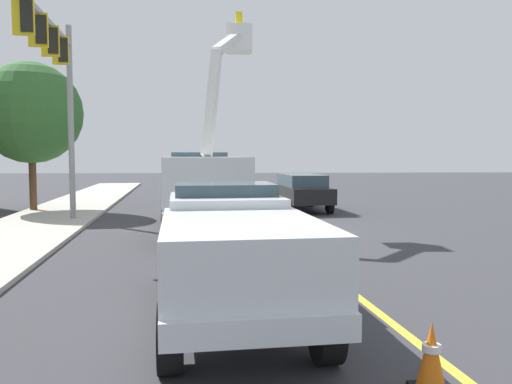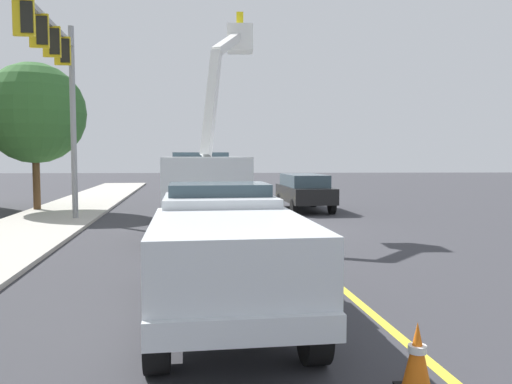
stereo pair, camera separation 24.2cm
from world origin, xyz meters
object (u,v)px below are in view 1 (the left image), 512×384
traffic_cone_mid_front (238,206)px  traffic_signal_mast (56,70)px  utility_bucket_truck (203,183)px  service_pickup_truck (233,249)px  traffic_cone_leading (431,357)px  passing_minivan (302,190)px

traffic_cone_mid_front → traffic_signal_mast: traffic_signal_mast is taller
utility_bucket_truck → service_pickup_truck: utility_bucket_truck is taller
utility_bucket_truck → traffic_signal_mast: bearing=84.4°
traffic_signal_mast → utility_bucket_truck: bearing=-95.6°
service_pickup_truck → traffic_signal_mast: 12.57m
service_pickup_truck → traffic_cone_mid_front: 14.11m
service_pickup_truck → traffic_cone_leading: bearing=-140.3°
passing_minivan → traffic_cone_mid_front: size_ratio=5.69×
utility_bucket_truck → passing_minivan: 7.73m
traffic_cone_leading → traffic_signal_mast: (12.75, 7.99, 5.11)m
utility_bucket_truck → traffic_signal_mast: utility_bucket_truck is taller
service_pickup_truck → passing_minivan: service_pickup_truck is taller
passing_minivan → traffic_signal_mast: bearing=122.2°
utility_bucket_truck → service_pickup_truck: bearing=-174.6°
traffic_signal_mast → passing_minivan: bearing=-57.8°
traffic_signal_mast → traffic_cone_leading: bearing=-147.9°
passing_minivan → traffic_signal_mast: size_ratio=0.66×
service_pickup_truck → traffic_signal_mast: bearing=30.0°
utility_bucket_truck → traffic_cone_mid_front: (4.36, -1.30, -1.20)m
utility_bucket_truck → service_pickup_truck: (-9.72, -0.91, -0.51)m
service_pickup_truck → utility_bucket_truck: bearing=5.4°
traffic_cone_mid_front → traffic_signal_mast: size_ratio=0.12×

